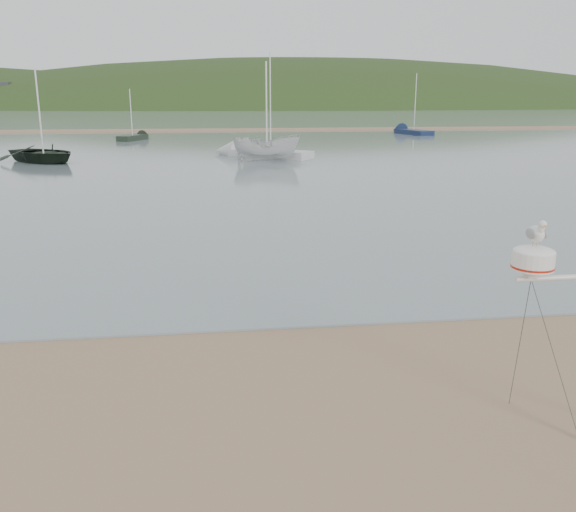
{
  "coord_description": "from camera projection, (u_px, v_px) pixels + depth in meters",
  "views": [
    {
      "loc": [
        0.74,
        -6.65,
        4.28
      ],
      "look_at": [
        1.74,
        1.0,
        2.23
      ],
      "focal_mm": 38.0,
      "sensor_mm": 36.0,
      "label": 1
    }
  ],
  "objects": [
    {
      "name": "far_cottages",
      "position": [
        212.0,
        96.0,
        194.55
      ],
      "size": [
        294.4,
        6.3,
        8.0
      ],
      "color": "silver",
      "rests_on": "ground"
    },
    {
      "name": "sandbar",
      "position": [
        200.0,
        130.0,
        74.43
      ],
      "size": [
        560.0,
        7.0,
        0.07
      ],
      "primitive_type": "cube",
      "color": "#88684E",
      "rests_on": "water"
    },
    {
      "name": "sailboat_dark_mid",
      "position": [
        139.0,
        137.0,
        59.47
      ],
      "size": [
        3.23,
        5.17,
        5.14
      ],
      "color": "black",
      "rests_on": "ground"
    },
    {
      "name": "boat_dark",
      "position": [
        40.0,
        119.0,
        38.75
      ],
      "size": [
        3.5,
        3.71,
        5.54
      ],
      "primitive_type": "imported",
      "rotation": [
        0.0,
        0.0,
        0.84
      ],
      "color": "black",
      "rests_on": "water"
    },
    {
      "name": "ground",
      "position": [
        156.0,
        460.0,
        7.37
      ],
      "size": [
        560.0,
        560.0,
        0.0
      ],
      "primitive_type": "plane",
      "color": "#88684E",
      "rests_on": "ground"
    },
    {
      "name": "sailboat_blue_far",
      "position": [
        405.0,
        131.0,
        68.98
      ],
      "size": [
        3.38,
        7.37,
        7.11
      ],
      "color": "#121F3F",
      "rests_on": "ground"
    },
    {
      "name": "hill_ridge",
      "position": [
        253.0,
        158.0,
        239.96
      ],
      "size": [
        620.0,
        180.0,
        80.0
      ],
      "color": "#1F3315",
      "rests_on": "ground"
    },
    {
      "name": "water",
      "position": [
        202.0,
        115.0,
        133.86
      ],
      "size": [
        560.0,
        256.0,
        0.04
      ],
      "primitive_type": "cube",
      "color": "slate",
      "rests_on": "ground"
    },
    {
      "name": "boat_white",
      "position": [
        267.0,
        127.0,
        39.66
      ],
      "size": [
        1.82,
        1.78,
        4.42
      ],
      "primitive_type": "imported",
      "rotation": [
        0.0,
        0.0,
        1.5
      ],
      "color": "silver",
      "rests_on": "water"
    },
    {
      "name": "sailboat_white_near",
      "position": [
        245.0,
        152.0,
        43.61
      ],
      "size": [
        7.34,
        6.23,
        7.72
      ],
      "color": "silver",
      "rests_on": "ground"
    }
  ]
}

